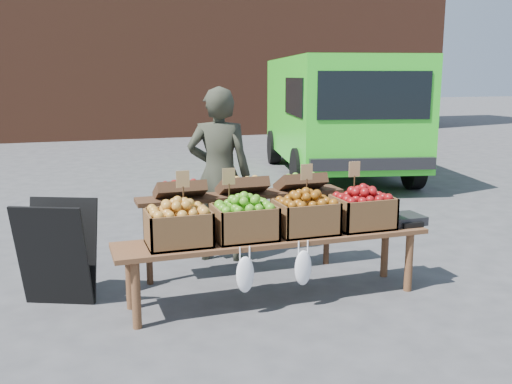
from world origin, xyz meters
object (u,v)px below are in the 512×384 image
object	(u,v)px
vendor	(219,175)
crate_green_apples	(362,212)
crate_russet_pears	(244,222)
weighing_scale	(403,219)
back_table	(242,222)
display_bench	(275,268)
crate_red_apples	(305,217)
chalkboard_sign	(58,252)
delivery_van	(336,117)
crate_golden_apples	(178,228)

from	to	relation	value
vendor	crate_green_apples	world-z (taller)	vendor
crate_green_apples	crate_russet_pears	bearing A→B (deg)	180.00
crate_green_apples	weighing_scale	distance (m)	0.44
crate_russet_pears	crate_green_apples	world-z (taller)	same
back_table	display_bench	size ratio (longest dim) A/B	0.78
crate_red_apples	weighing_scale	distance (m)	0.98
weighing_scale	crate_red_apples	bearing A→B (deg)	180.00
crate_red_apples	crate_green_apples	xyz separation A→B (m)	(0.55, 0.00, 0.00)
display_bench	crate_green_apples	bearing A→B (deg)	0.00
vendor	crate_russet_pears	distance (m)	1.26
chalkboard_sign	weighing_scale	xyz separation A→B (m)	(3.00, -0.51, 0.16)
display_bench	weighing_scale	xyz separation A→B (m)	(1.25, 0.00, 0.33)
chalkboard_sign	delivery_van	bearing A→B (deg)	68.49
vendor	crate_green_apples	xyz separation A→B (m)	(0.97, -1.24, -0.19)
back_table	crate_golden_apples	distance (m)	1.06
chalkboard_sign	crate_russet_pears	bearing A→B (deg)	4.66
weighing_scale	crate_green_apples	bearing A→B (deg)	180.00
delivery_van	crate_golden_apples	distance (m)	7.00
vendor	crate_red_apples	size ratio (longest dim) A/B	3.59
display_bench	crate_golden_apples	bearing A→B (deg)	180.00
chalkboard_sign	crate_golden_apples	distance (m)	1.09
weighing_scale	display_bench	bearing A→B (deg)	180.00
crate_golden_apples	chalkboard_sign	bearing A→B (deg)	151.08
delivery_van	crate_golden_apples	xyz separation A→B (m)	(-4.20, -5.59, -0.41)
back_table	crate_golden_apples	world-z (taller)	back_table
vendor	chalkboard_sign	xyz separation A→B (m)	(-1.60, -0.73, -0.45)
back_table	crate_green_apples	world-z (taller)	back_table
chalkboard_sign	crate_russet_pears	xyz separation A→B (m)	(1.48, -0.51, 0.26)
crate_russet_pears	crate_red_apples	xyz separation A→B (m)	(0.55, 0.00, 0.00)
back_table	crate_golden_apples	xyz separation A→B (m)	(-0.76, -0.72, 0.19)
back_table	crate_red_apples	xyz separation A→B (m)	(0.34, -0.72, 0.19)
delivery_van	weighing_scale	size ratio (longest dim) A/B	14.65
chalkboard_sign	display_bench	size ratio (longest dim) A/B	0.33
crate_golden_apples	weighing_scale	size ratio (longest dim) A/B	1.47
back_table	weighing_scale	world-z (taller)	back_table
vendor	display_bench	world-z (taller)	vendor
display_bench	crate_green_apples	xyz separation A→B (m)	(0.82, 0.00, 0.42)
crate_russet_pears	vendor	bearing A→B (deg)	84.07
delivery_van	crate_green_apples	bearing A→B (deg)	-101.66
crate_golden_apples	crate_russet_pears	xyz separation A→B (m)	(0.55, 0.00, 0.00)
weighing_scale	chalkboard_sign	bearing A→B (deg)	170.33
delivery_van	weighing_scale	distance (m)	6.00
chalkboard_sign	display_bench	world-z (taller)	chalkboard_sign
display_bench	vendor	bearing A→B (deg)	96.75
vendor	crate_golden_apples	world-z (taller)	vendor
vendor	crate_red_apples	xyz separation A→B (m)	(0.42, -1.24, -0.19)
vendor	chalkboard_sign	size ratio (longest dim) A/B	2.00
delivery_van	vendor	bearing A→B (deg)	-116.13
vendor	chalkboard_sign	world-z (taller)	vendor
crate_red_apples	crate_golden_apples	bearing A→B (deg)	180.00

